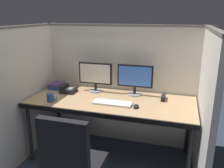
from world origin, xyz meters
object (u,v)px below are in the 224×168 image
object	(u,v)px
desk	(110,104)
coffee_mug	(51,97)
monitor_right	(135,78)
desk_phone	(68,90)
computer_mouse	(136,106)
red_stapler	(163,98)
monitor_left	(95,75)
book_stack	(57,85)
keyboard_main	(112,103)

from	to	relation	value
desk	coffee_mug	bearing A→B (deg)	-160.97
desk	monitor_right	world-z (taller)	monitor_right
desk_phone	computer_mouse	bearing A→B (deg)	-15.78
monitor_right	red_stapler	bearing A→B (deg)	-13.32
computer_mouse	desk_phone	distance (m)	0.96
red_stapler	monitor_right	bearing A→B (deg)	166.68
monitor_left	computer_mouse	bearing A→B (deg)	-33.04
monitor_right	computer_mouse	xyz separation A→B (m)	(0.09, -0.40, -0.20)
book_stack	coffee_mug	bearing A→B (deg)	-68.38
computer_mouse	book_stack	xyz separation A→B (m)	(-1.15, 0.37, 0.02)
monitor_right	red_stapler	distance (m)	0.41
coffee_mug	keyboard_main	bearing A→B (deg)	10.05
monitor_left	book_stack	bearing A→B (deg)	-178.32
monitor_right	computer_mouse	distance (m)	0.46
desk	red_stapler	bearing A→B (deg)	18.12
monitor_left	keyboard_main	size ratio (longest dim) A/B	1.00
desk	monitor_left	size ratio (longest dim) A/B	4.42
monitor_right	keyboard_main	bearing A→B (deg)	-115.28
desk_phone	book_stack	xyz separation A→B (m)	(-0.22, 0.11, 0.00)
red_stapler	coffee_mug	bearing A→B (deg)	-161.40
coffee_mug	computer_mouse	bearing A→B (deg)	5.56
monitor_left	computer_mouse	distance (m)	0.74
red_stapler	desk	bearing A→B (deg)	-161.88
monitor_right	red_stapler	world-z (taller)	monitor_right
coffee_mug	red_stapler	bearing A→B (deg)	18.60
keyboard_main	desk_phone	xyz separation A→B (m)	(-0.65, 0.23, 0.02)
monitor_right	keyboard_main	distance (m)	0.46
desk	monitor_left	xyz separation A→B (m)	(-0.28, 0.26, 0.27)
computer_mouse	red_stapler	world-z (taller)	red_stapler
monitor_right	desk	bearing A→B (deg)	-129.63
desk	coffee_mug	xyz separation A→B (m)	(-0.64, -0.22, 0.10)
red_stapler	coffee_mug	distance (m)	1.29
keyboard_main	desk	bearing A→B (deg)	117.24
monitor_right	book_stack	world-z (taller)	monitor_right
keyboard_main	computer_mouse	bearing A→B (deg)	-6.13
desk	monitor_right	size ratio (longest dim) A/B	4.42
keyboard_main	computer_mouse	size ratio (longest dim) A/B	4.48
computer_mouse	red_stapler	bearing A→B (deg)	50.76
computer_mouse	red_stapler	size ratio (longest dim) A/B	0.64
monitor_right	red_stapler	xyz separation A→B (m)	(0.35, -0.08, -0.19)
desk	computer_mouse	size ratio (longest dim) A/B	19.79
book_stack	red_stapler	bearing A→B (deg)	-2.28
book_stack	monitor_right	bearing A→B (deg)	1.51
monitor_left	coffee_mug	bearing A→B (deg)	-126.96
monitor_left	book_stack	distance (m)	0.58
desk_phone	book_stack	distance (m)	0.25
desk	red_stapler	world-z (taller)	red_stapler
monitor_left	monitor_right	world-z (taller)	same
monitor_left	coffee_mug	size ratio (longest dim) A/B	3.41
monitor_left	keyboard_main	distance (m)	0.53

